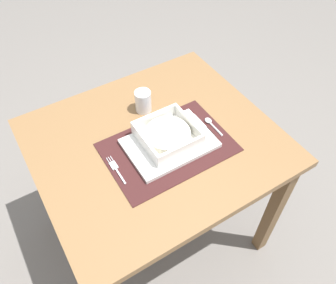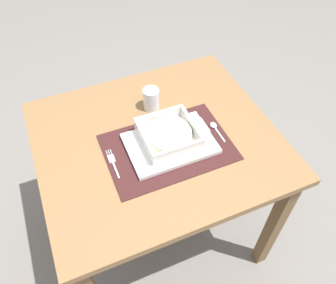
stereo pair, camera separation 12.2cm
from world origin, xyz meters
name	(u,v)px [view 2 (the right image)]	position (x,y,z in m)	size (l,w,h in m)	color
ground_plane	(160,227)	(0.00, 0.00, 0.00)	(6.00, 6.00, 0.00)	slate
dining_table	(157,156)	(0.00, 0.00, 0.61)	(0.88, 0.78, 0.71)	brown
placemat	(168,147)	(0.02, -0.06, 0.72)	(0.45, 0.31, 0.00)	#381919
serving_plate	(170,143)	(0.03, -0.05, 0.73)	(0.31, 0.22, 0.02)	white
porridge_bowl	(169,135)	(0.03, -0.04, 0.75)	(0.19, 0.19, 0.06)	white
fork	(113,162)	(-0.18, -0.05, 0.72)	(0.02, 0.13, 0.00)	silver
spoon	(215,127)	(0.22, -0.04, 0.72)	(0.02, 0.11, 0.01)	silver
butter_knife	(209,131)	(0.19, -0.05, 0.72)	(0.01, 0.14, 0.01)	black
drinking_glass	(151,100)	(0.04, 0.16, 0.75)	(0.06, 0.06, 0.09)	white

